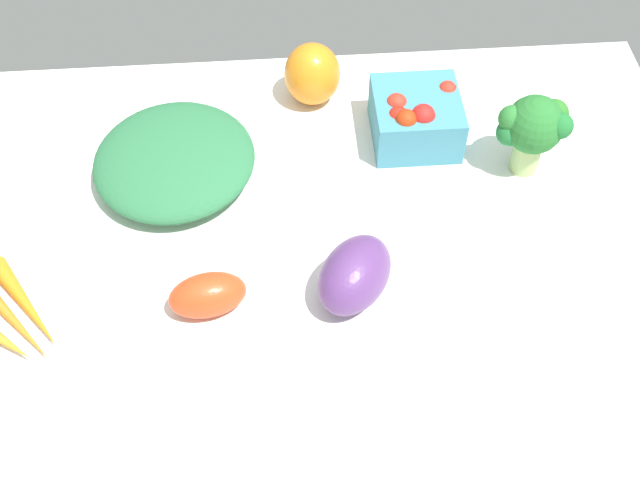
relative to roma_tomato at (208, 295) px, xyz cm
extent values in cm
cube|color=white|center=(13.96, 7.82, -3.70)|extent=(104.00, 76.00, 2.00)
ellipsoid|color=#E6431D|center=(0.00, 0.00, 0.00)|extent=(10.12, 6.95, 5.41)
ellipsoid|color=#5B3574|center=(17.57, 0.79, 1.18)|extent=(12.88, 13.82, 7.78)
ellipsoid|color=orange|center=(14.97, 36.21, 2.02)|extent=(8.55, 8.55, 9.45)
cylinder|color=#A3BC74|center=(43.04, 20.01, -0.08)|extent=(3.84, 3.84, 5.26)
sphere|color=#27702D|center=(43.04, 20.01, 5.49)|extent=(7.84, 7.84, 7.84)
sphere|color=#217134|center=(39.91, 19.81, 4.52)|extent=(3.68, 3.68, 3.68)
sphere|color=#2B7730|center=(39.93, 20.42, 6.40)|extent=(3.54, 3.54, 3.54)
sphere|color=#26732B|center=(46.00, 21.05, 5.14)|extent=(3.85, 3.85, 3.85)
sphere|color=#206E2F|center=(45.74, 18.41, 6.60)|extent=(3.50, 3.50, 3.50)
sphere|color=#2D7426|center=(45.86, 21.39, 5.92)|extent=(3.93, 3.93, 3.93)
ellipsoid|color=#2B6D42|center=(-4.69, 22.30, 0.11)|extent=(28.28, 28.65, 5.64)
cube|color=teal|center=(28.89, 27.25, 0.77)|extent=(11.96, 11.96, 6.94)
sphere|color=red|center=(33.40, 29.52, 3.64)|extent=(2.67, 2.67, 2.67)
sphere|color=red|center=(26.73, 23.62, 4.03)|extent=(3.00, 3.00, 3.00)
sphere|color=red|center=(29.13, 24.21, 4.04)|extent=(3.32, 3.32, 3.32)
sphere|color=red|center=(25.94, 27.20, 3.74)|extent=(2.95, 2.95, 2.95)
sphere|color=red|center=(25.88, 24.80, 3.54)|extent=(2.98, 2.98, 2.98)
cone|color=orange|center=(-23.42, -0.32, -1.67)|extent=(12.30, 13.80, 2.07)
cone|color=orange|center=(-21.91, 1.41, -1.50)|extent=(10.95, 14.00, 2.42)
camera|label=1|loc=(9.26, -54.76, 79.65)|focal=45.51mm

